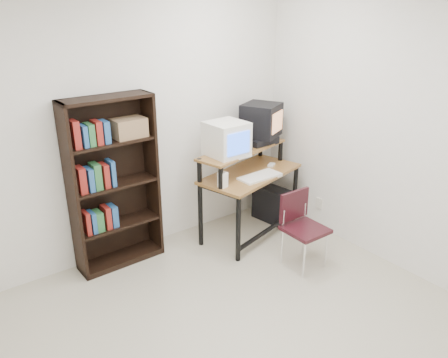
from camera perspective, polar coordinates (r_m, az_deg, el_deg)
back_wall at (r=4.32m, az=-13.60°, el=6.18°), size 4.00×0.01×2.60m
right_wall at (r=4.21m, az=25.24°, el=4.25°), size 0.01×4.00×2.60m
computer_desk at (r=4.75m, az=3.30°, el=0.34°), size 1.27×0.85×0.98m
crt_monitor at (r=4.46m, az=0.34°, el=5.22°), size 0.39×0.40×0.35m
vcr at (r=4.90m, az=4.72°, el=5.02°), size 0.38×0.29×0.08m
crt_tv at (r=4.89m, az=4.91°, el=7.69°), size 0.51×0.50×0.36m
cd_spindle at (r=4.67m, az=3.02°, el=4.01°), size 0.15×0.15×0.05m
keyboard at (r=4.59m, az=4.68°, el=0.26°), size 0.48×0.23×0.03m
mousepad at (r=4.94m, az=6.39°, el=1.59°), size 0.26×0.23×0.01m
mouse at (r=4.93m, az=6.21°, el=1.81°), size 0.12×0.10×0.03m
desk_speaker at (r=4.31m, az=-0.16°, el=-0.20°), size 0.09×0.09×0.17m
pc_tower at (r=5.24m, az=6.21°, el=-3.26°), size 0.26×0.47×0.42m
school_chair at (r=4.33m, az=10.03°, el=-5.56°), size 0.38×0.38×0.75m
bookshelf at (r=4.27m, az=-14.34°, el=-0.28°), size 0.84×0.30×1.67m
wall_outlet at (r=5.14m, az=12.29°, el=-3.07°), size 0.02×0.08×0.12m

